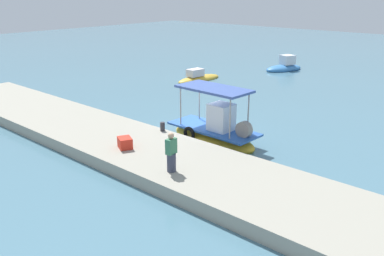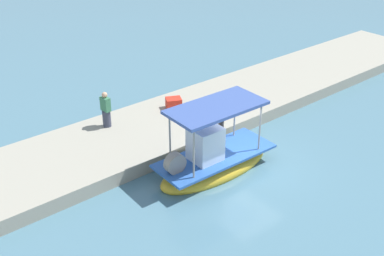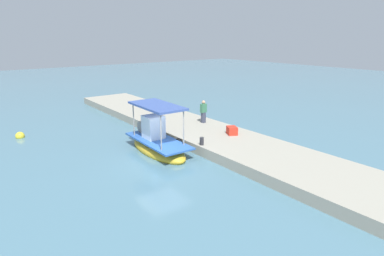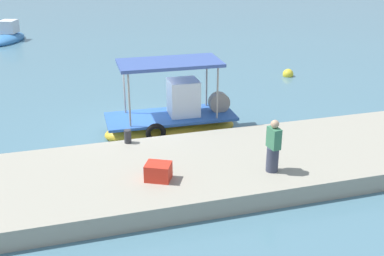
{
  "view_description": "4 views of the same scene",
  "coord_description": "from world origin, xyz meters",
  "px_view_note": "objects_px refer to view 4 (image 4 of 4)",
  "views": [
    {
      "loc": [
        13.82,
        -16.31,
        7.5
      ],
      "look_at": [
        0.95,
        -1.82,
        0.97
      ],
      "focal_mm": 38.84,
      "sensor_mm": 36.0,
      "label": 1
    },
    {
      "loc": [
        12.08,
        11.2,
        10.48
      ],
      "look_at": [
        0.66,
        -2.7,
        0.8
      ],
      "focal_mm": 44.92,
      "sensor_mm": 36.0,
      "label": 2
    },
    {
      "loc": [
        -14.12,
        8.73,
        6.58
      ],
      "look_at": [
        0.79,
        -2.68,
        1.2
      ],
      "focal_mm": 29.97,
      "sensor_mm": 36.0,
      "label": 3
    },
    {
      "loc": [
        -2.6,
        -16.88,
        7.08
      ],
      "look_at": [
        1.52,
        -2.58,
        0.99
      ],
      "focal_mm": 44.06,
      "sensor_mm": 36.0,
      "label": 4
    }
  ],
  "objects_px": {
    "mooring_bollard": "(128,136)",
    "cargo_crate": "(158,172)",
    "main_fishing_boat": "(173,120)",
    "fisherman_near_bollard": "(273,148)",
    "moored_boat_mid": "(8,37)",
    "marker_buoy": "(288,74)"
  },
  "relations": [
    {
      "from": "mooring_bollard",
      "to": "cargo_crate",
      "type": "height_order",
      "value": "cargo_crate"
    },
    {
      "from": "main_fishing_boat",
      "to": "fisherman_near_bollard",
      "type": "distance_m",
      "value": 5.35
    },
    {
      "from": "fisherman_near_bollard",
      "to": "mooring_bollard",
      "type": "relative_size",
      "value": 3.55
    },
    {
      "from": "cargo_crate",
      "to": "moored_boat_mid",
      "type": "bearing_deg",
      "value": 103.2
    },
    {
      "from": "main_fishing_boat",
      "to": "fisherman_near_bollard",
      "type": "relative_size",
      "value": 3.16
    },
    {
      "from": "moored_boat_mid",
      "to": "main_fishing_boat",
      "type": "bearing_deg",
      "value": -69.85
    },
    {
      "from": "fisherman_near_bollard",
      "to": "moored_boat_mid",
      "type": "distance_m",
      "value": 26.54
    },
    {
      "from": "mooring_bollard",
      "to": "moored_boat_mid",
      "type": "bearing_deg",
      "value": 103.76
    },
    {
      "from": "fisherman_near_bollard",
      "to": "mooring_bollard",
      "type": "xyz_separation_m",
      "value": [
        -3.8,
        3.23,
        -0.51
      ]
    },
    {
      "from": "cargo_crate",
      "to": "marker_buoy",
      "type": "xyz_separation_m",
      "value": [
        9.48,
        10.55,
        -0.72
      ]
    },
    {
      "from": "moored_boat_mid",
      "to": "fisherman_near_bollard",
      "type": "bearing_deg",
      "value": -69.92
    },
    {
      "from": "main_fishing_boat",
      "to": "fisherman_near_bollard",
      "type": "xyz_separation_m",
      "value": [
        1.79,
        -4.98,
        0.8
      ]
    },
    {
      "from": "fisherman_near_bollard",
      "to": "marker_buoy",
      "type": "xyz_separation_m",
      "value": [
        6.12,
        10.96,
        -1.2
      ]
    },
    {
      "from": "fisherman_near_bollard",
      "to": "main_fishing_boat",
      "type": "bearing_deg",
      "value": 109.8
    },
    {
      "from": "cargo_crate",
      "to": "main_fishing_boat",
      "type": "bearing_deg",
      "value": 71.07
    },
    {
      "from": "mooring_bollard",
      "to": "main_fishing_boat",
      "type": "bearing_deg",
      "value": 40.99
    },
    {
      "from": "main_fishing_boat",
      "to": "marker_buoy",
      "type": "xyz_separation_m",
      "value": [
        7.91,
        5.98,
        -0.41
      ]
    },
    {
      "from": "main_fishing_boat",
      "to": "cargo_crate",
      "type": "xyz_separation_m",
      "value": [
        -1.57,
        -4.57,
        0.31
      ]
    },
    {
      "from": "mooring_bollard",
      "to": "marker_buoy",
      "type": "bearing_deg",
      "value": 37.92
    },
    {
      "from": "main_fishing_boat",
      "to": "cargo_crate",
      "type": "distance_m",
      "value": 4.84
    },
    {
      "from": "main_fishing_boat",
      "to": "marker_buoy",
      "type": "bearing_deg",
      "value": 37.09
    },
    {
      "from": "mooring_bollard",
      "to": "cargo_crate",
      "type": "xyz_separation_m",
      "value": [
        0.44,
        -2.83,
        0.02
      ]
    }
  ]
}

